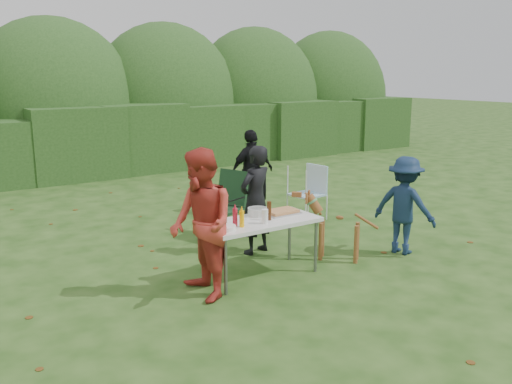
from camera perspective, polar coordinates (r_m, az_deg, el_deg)
ground at (r=7.02m, az=0.07°, el=-8.88°), size 80.00×80.00×0.00m
hedge_row at (r=14.01m, az=-18.59°, el=4.89°), size 22.00×1.40×1.70m
shrub_backdrop at (r=15.48m, az=-20.40°, el=8.23°), size 20.00×2.60×3.20m
folding_table at (r=6.83m, az=0.46°, el=-3.41°), size 1.50×0.70×0.74m
person_cook at (r=7.69m, az=-0.04°, el=-0.85°), size 0.64×0.50×1.56m
person_red_jacket at (r=6.16m, az=-5.74°, el=-3.46°), size 0.74×0.91×1.74m
person_black_puffy at (r=9.95m, az=-0.44°, el=2.18°), size 0.91×0.39×1.54m
child at (r=7.99m, az=15.36°, el=-1.37°), size 0.78×1.03×1.41m
dog at (r=7.56m, az=8.77°, el=-3.75°), size 0.93×0.99×0.92m
camping_chair at (r=8.48m, az=-3.40°, el=-1.36°), size 0.85×0.85×1.05m
lawn_chair at (r=9.62m, az=5.40°, el=-0.02°), size 0.62×0.62×0.96m
food_tray at (r=7.11m, az=2.74°, el=-2.23°), size 0.45×0.30×0.02m
focaccia_bread at (r=7.11m, az=2.74°, el=-2.01°), size 0.40×0.26×0.04m
mustard_bottle at (r=6.49m, az=-1.51°, el=-2.85°), size 0.06×0.06×0.20m
ketchup_bottle at (r=6.53m, az=-2.22°, el=-2.68°), size 0.06×0.06×0.22m
beer_bottle at (r=6.79m, az=1.39°, el=-1.98°), size 0.06×0.06×0.24m
paper_towel_roll at (r=6.63m, az=-4.38°, el=-2.29°), size 0.12×0.12×0.26m
cup_stack at (r=6.64m, az=0.94°, el=-2.59°), size 0.08×0.08×0.18m
pasta_bowl at (r=7.02m, az=0.17°, el=-2.08°), size 0.26×0.26×0.10m
plate_stack at (r=6.40m, az=-3.19°, el=-3.78°), size 0.24×0.24×0.05m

